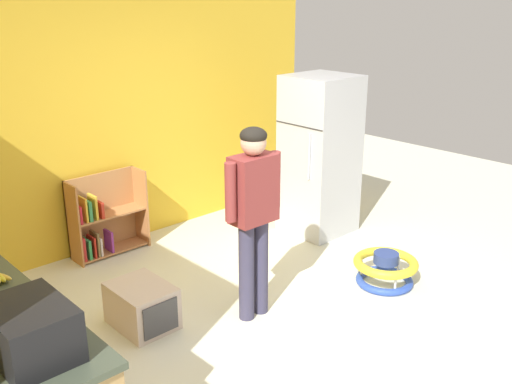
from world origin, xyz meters
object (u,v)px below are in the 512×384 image
(bookshelf, at_px, (102,221))
(baby_walker, at_px, (385,269))
(microwave, at_px, (31,331))
(banana_bunch, at_px, (1,277))
(standing_person, at_px, (253,206))
(pet_carrier, at_px, (142,306))
(refrigerator, at_px, (320,155))

(bookshelf, xyz_separation_m, baby_walker, (1.59, -2.43, -0.21))
(microwave, height_order, banana_bunch, microwave)
(bookshelf, bearing_deg, standing_person, -81.06)
(banana_bunch, bearing_deg, pet_carrier, 11.94)
(banana_bunch, bearing_deg, refrigerator, 9.58)
(bookshelf, xyz_separation_m, pet_carrier, (-0.48, -1.49, -0.19))
(refrigerator, height_order, microwave, refrigerator)
(standing_person, bearing_deg, banana_bunch, 172.26)
(standing_person, xyz_separation_m, baby_walker, (1.28, -0.44, -0.83))
(baby_walker, height_order, banana_bunch, banana_bunch)
(standing_person, xyz_separation_m, banana_bunch, (-1.92, 0.26, -0.06))
(refrigerator, xyz_separation_m, banana_bunch, (-3.74, -0.63, 0.04))
(standing_person, xyz_separation_m, microwave, (-2.09, -0.65, 0.05))
(microwave, bearing_deg, bookshelf, 55.93)
(bookshelf, relative_size, baby_walker, 1.41)
(bookshelf, height_order, banana_bunch, banana_bunch)
(standing_person, height_order, baby_walker, standing_person)
(refrigerator, distance_m, microwave, 4.21)
(baby_walker, bearing_deg, pet_carrier, 155.63)
(microwave, xyz_separation_m, banana_bunch, (0.17, 0.91, -0.11))
(bookshelf, bearing_deg, pet_carrier, -107.75)
(bookshelf, bearing_deg, refrigerator, -27.11)
(banana_bunch, bearing_deg, bookshelf, 47.08)
(baby_walker, bearing_deg, refrigerator, 67.74)
(refrigerator, height_order, standing_person, refrigerator)
(bookshelf, distance_m, baby_walker, 2.91)
(banana_bunch, bearing_deg, microwave, -100.91)
(standing_person, bearing_deg, bookshelf, 98.94)
(refrigerator, xyz_separation_m, microwave, (-3.92, -1.54, 0.15))
(baby_walker, bearing_deg, standing_person, 161.13)
(baby_walker, height_order, pet_carrier, pet_carrier)
(refrigerator, bearing_deg, pet_carrier, -171.44)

